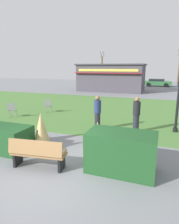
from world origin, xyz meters
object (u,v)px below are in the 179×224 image
at_px(food_kiosk, 111,77).
at_px(person_strolling, 97,113).
at_px(cafe_chair_east, 12,109).
at_px(cafe_chair_center, 48,105).
at_px(tree_right_bg, 102,68).
at_px(parked_car_west_slot, 123,82).
at_px(person_standing, 136,114).
at_px(tree_center_bg, 179,69).
at_px(parked_car_center_slot, 157,82).
at_px(park_bench, 38,154).

relative_size(food_kiosk, person_strolling, 4.94).
distance_m(cafe_chair_east, cafe_chair_center, 2.34).
xyz_separation_m(food_kiosk, tree_right_bg, (-6.21, 16.18, 1.06)).
bearing_deg(cafe_chair_east, food_kiosk, 81.71).
distance_m(cafe_chair_east, tree_right_bg, 32.19).
bearing_deg(person_strolling, food_kiosk, 58.94).
height_order(cafe_chair_center, tree_right_bg, tree_right_bg).
distance_m(food_kiosk, person_strolling, 16.56).
relative_size(cafe_chair_center, parked_car_west_slot, 0.20).
height_order(food_kiosk, tree_right_bg, tree_right_bg).
bearing_deg(food_kiosk, cafe_chair_center, -93.79).
relative_size(cafe_chair_center, person_standing, 0.53).
bearing_deg(parked_car_west_slot, cafe_chair_east, -95.46).
height_order(tree_right_bg, tree_center_bg, tree_right_bg).
bearing_deg(tree_right_bg, food_kiosk, -69.01).
bearing_deg(tree_center_bg, cafe_chair_center, -108.53).
relative_size(cafe_chair_east, parked_car_center_slot, 0.21).
bearing_deg(person_standing, parked_car_west_slot, 97.24).
bearing_deg(tree_right_bg, cafe_chair_east, -82.99).
bearing_deg(parked_car_center_slot, person_strolling, -94.80).
xyz_separation_m(person_strolling, tree_center_bg, (5.47, 31.55, 1.85)).
bearing_deg(park_bench, person_standing, 62.77).
relative_size(food_kiosk, parked_car_west_slot, 1.92).
relative_size(cafe_chair_east, cafe_chair_center, 1.00).
bearing_deg(parked_car_center_slot, parked_car_west_slot, 179.98).
distance_m(food_kiosk, tree_right_bg, 17.36).
distance_m(parked_car_center_slot, tree_right_bg, 14.24).
bearing_deg(tree_center_bg, person_strolling, -99.83).
height_order(cafe_chair_east, parked_car_west_slot, parked_car_west_slot).
bearing_deg(parked_car_center_slot, person_standing, -90.54).
distance_m(parked_car_west_slot, tree_right_bg, 10.27).
bearing_deg(tree_center_bg, parked_car_west_slot, -141.35).
height_order(cafe_chair_center, person_standing, person_standing).
distance_m(cafe_chair_center, parked_car_center_slot, 22.98).
relative_size(food_kiosk, parked_car_center_slot, 1.96).
relative_size(food_kiosk, cafe_chair_east, 9.37).
xyz_separation_m(cafe_chair_east, person_standing, (7.51, -0.22, 0.33)).
height_order(cafe_chair_east, person_standing, person_standing).
bearing_deg(cafe_chair_east, tree_center_bg, 70.26).
distance_m(cafe_chair_center, parked_car_west_slot, 22.11).
xyz_separation_m(parked_car_center_slot, tree_center_bg, (3.41, 7.09, 2.06)).
relative_size(person_standing, tree_right_bg, 0.27).
height_order(park_bench, parked_car_west_slot, parked_car_west_slot).
xyz_separation_m(cafe_chair_center, parked_car_west_slot, (0.92, 22.09, 0.12)).
bearing_deg(person_strolling, parked_car_center_slot, 42.28).
distance_m(park_bench, person_standing, 5.11).
xyz_separation_m(person_strolling, parked_car_west_slot, (-3.39, 24.47, -0.22)).
relative_size(cafe_chair_east, tree_center_bg, 0.14).
height_order(cafe_chair_center, tree_center_bg, tree_center_bg).
distance_m(cafe_chair_center, person_standing, 6.50).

